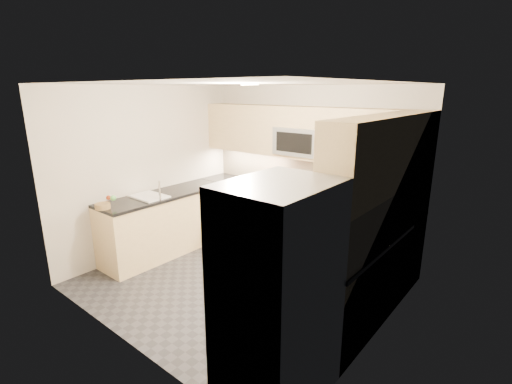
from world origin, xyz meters
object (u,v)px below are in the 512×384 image
Objects in this scene: gas_range at (294,223)px; cutting_board at (269,186)px; fruit_basket at (103,206)px; microwave at (301,141)px; refrigerator at (278,295)px; utensil_bowl at (388,208)px.

gas_range is 0.73m from cutting_board.
cutting_board is 2.35× the size of fruit_basket.
fruit_basket is at bearing -122.56° from microwave.
utensil_bowl is (-0.01, 2.33, 0.11)m from refrigerator.
microwave is 0.93m from cutting_board.
microwave is at bearing 7.08° from cutting_board.
utensil_bowl is at bearing -4.31° from cutting_board.
fruit_basket is (-0.96, -2.29, 0.03)m from cutting_board.
gas_range is 0.51× the size of refrigerator.
microwave is at bearing 90.00° from gas_range.
fruit_basket is at bearing -143.96° from utensil_bowl.
refrigerator is at bearing -89.66° from utensil_bowl.
microwave is at bearing 119.62° from refrigerator.
microwave reaches higher than gas_range.
gas_range is at bearing -6.10° from cutting_board.
cutting_board is (-0.54, 0.06, 0.49)m from gas_range.
gas_range is at bearing 120.88° from refrigerator.
microwave is (0.00, 0.12, 1.24)m from gas_range.
refrigerator is 3.18m from cutting_board.
gas_range is 3.63× the size of utensil_bowl.
cutting_board is at bearing 67.18° from fruit_basket.
refrigerator reaches higher than cutting_board.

